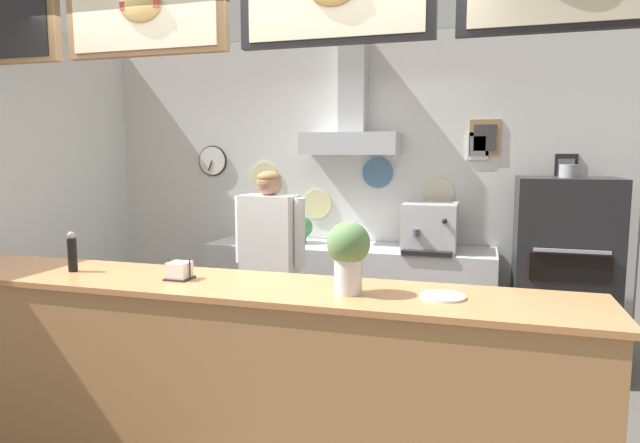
% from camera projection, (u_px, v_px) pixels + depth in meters
% --- Properties ---
extents(ground_plane, '(6.07, 6.07, 0.00)m').
position_uv_depth(ground_plane, '(263.00, 437.00, 3.34)').
color(ground_plane, '#514C47').
extents(back_wall_assembly, '(5.06, 2.64, 2.84)m').
position_uv_depth(back_wall_assembly, '(346.00, 176.00, 5.12)').
color(back_wall_assembly, gray).
rests_on(back_wall_assembly, ground_plane).
extents(service_counter, '(3.66, 0.60, 1.08)m').
position_uv_depth(service_counter, '(228.00, 383.00, 2.84)').
color(service_counter, '#B77F4C').
rests_on(service_counter, ground_plane).
extents(back_prep_counter, '(2.59, 0.63, 0.90)m').
position_uv_depth(back_prep_counter, '(348.00, 294.00, 5.01)').
color(back_prep_counter, silver).
rests_on(back_prep_counter, ground_plane).
extents(pizza_oven, '(0.74, 0.68, 1.65)m').
position_uv_depth(pizza_oven, '(563.00, 275.00, 4.30)').
color(pizza_oven, '#232326').
rests_on(pizza_oven, ground_plane).
extents(shop_worker, '(0.56, 0.25, 1.60)m').
position_uv_depth(shop_worker, '(270.00, 271.00, 4.03)').
color(shop_worker, '#232328').
rests_on(shop_worker, ground_plane).
extents(espresso_machine, '(0.45, 0.54, 0.41)m').
position_uv_depth(espresso_machine, '(430.00, 227.00, 4.69)').
color(espresso_machine, silver).
rests_on(espresso_machine, back_prep_counter).
extents(potted_rosemary, '(0.24, 0.24, 0.26)m').
position_uv_depth(potted_rosemary, '(300.00, 228.00, 5.09)').
color(potted_rosemary, '#4C4C51').
rests_on(potted_rosemary, back_prep_counter).
extents(potted_thyme, '(0.16, 0.16, 0.21)m').
position_uv_depth(potted_thyme, '(252.00, 229.00, 5.16)').
color(potted_thyme, beige).
rests_on(potted_thyme, back_prep_counter).
extents(napkin_holder, '(0.13, 0.12, 0.10)m').
position_uv_depth(napkin_holder, '(179.00, 271.00, 2.83)').
color(napkin_holder, '#262628').
rests_on(napkin_holder, service_counter).
extents(condiment_plate, '(0.20, 0.20, 0.01)m').
position_uv_depth(condiment_plate, '(443.00, 296.00, 2.47)').
color(condiment_plate, white).
rests_on(condiment_plate, service_counter).
extents(basil_vase, '(0.20, 0.20, 0.34)m').
position_uv_depth(basil_vase, '(348.00, 254.00, 2.52)').
color(basil_vase, silver).
rests_on(basil_vase, service_counter).
extents(pepper_grinder, '(0.05, 0.05, 0.22)m').
position_uv_depth(pepper_grinder, '(72.00, 252.00, 3.01)').
color(pepper_grinder, black).
rests_on(pepper_grinder, service_counter).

